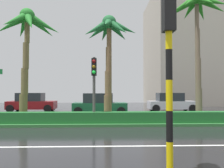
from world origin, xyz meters
The scene contains 12 objects.
ground_plane centered at (0.00, 9.00, -0.05)m, with size 90.00×42.00×0.10m, color black.
median_strip centered at (0.00, 8.00, 0.07)m, with size 85.50×4.00×0.15m, color #2D6B33.
median_hedge centered at (0.00, 6.60, 0.45)m, with size 76.50×0.70×0.60m.
palm_tree_centre_left centered at (0.67, 7.87, 5.52)m, with size 4.05×3.81×6.82m.
palm_tree_centre centered at (5.69, 8.16, 5.35)m, with size 3.53×3.59×6.55m.
palm_tree_centre_right centered at (11.36, 8.24, 6.97)m, with size 3.78×3.85×8.24m.
traffic_signal_median_right centered at (4.81, 6.58, 2.66)m, with size 0.28×0.43×3.65m.
traffic_signal_foreground centered at (6.93, -0.53, 3.00)m, with size 0.28×0.43×4.38m.
car_in_traffic_second centered at (-1.36, 15.14, 0.83)m, with size 4.30×2.02×1.72m.
car_in_traffic_third centered at (4.98, 12.25, 0.83)m, with size 4.30×2.02×1.72m.
car_in_traffic_fourth centered at (11.61, 14.86, 0.83)m, with size 4.30×2.02×1.72m.
building_far_right centered at (19.84, 26.29, 7.66)m, with size 15.51×11.76×15.32m.
Camera 1 is at (5.39, -5.80, 1.94)m, focal length 35.77 mm.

